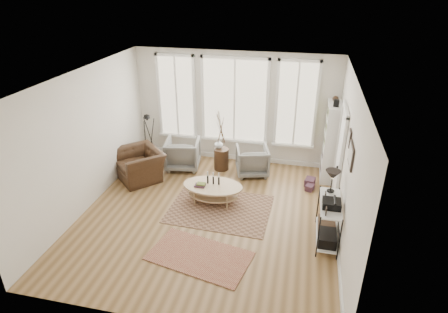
% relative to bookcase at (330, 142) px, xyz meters
% --- Properties ---
extents(room, '(5.50, 5.54, 2.90)m').
position_rel_bookcase_xyz_m(room, '(-2.42, -2.20, 0.47)').
color(room, '#977246').
rests_on(room, ground).
extents(bay_window, '(4.14, 0.12, 2.24)m').
position_rel_bookcase_xyz_m(bay_window, '(-2.44, 0.49, 0.65)').
color(bay_window, tan).
rests_on(bay_window, ground).
extents(door, '(0.09, 1.06, 2.22)m').
position_rel_bookcase_xyz_m(door, '(0.13, -1.08, 0.17)').
color(door, silver).
rests_on(door, ground).
extents(bookcase, '(0.31, 0.85, 2.06)m').
position_rel_bookcase_xyz_m(bookcase, '(0.00, 0.00, 0.00)').
color(bookcase, white).
rests_on(bookcase, ground).
extents(low_shelf, '(0.38, 1.08, 1.30)m').
position_rel_bookcase_xyz_m(low_shelf, '(-0.06, -2.52, -0.44)').
color(low_shelf, white).
rests_on(low_shelf, ground).
extents(wall_art, '(0.04, 0.88, 0.44)m').
position_rel_bookcase_xyz_m(wall_art, '(0.14, -2.49, 0.92)').
color(wall_art, black).
rests_on(wall_art, ground).
extents(rug_main, '(2.18, 1.67, 0.01)m').
position_rel_bookcase_xyz_m(rug_main, '(-2.25, -1.96, -0.95)').
color(rug_main, brown).
rests_on(rug_main, ground).
extents(rug_runner, '(1.94, 1.33, 0.01)m').
position_rel_bookcase_xyz_m(rug_runner, '(-2.26, -3.51, -0.94)').
color(rug_runner, maroon).
rests_on(rug_runner, ground).
extents(coffee_table, '(1.31, 0.84, 0.60)m').
position_rel_bookcase_xyz_m(coffee_table, '(-2.48, -1.70, -0.63)').
color(coffee_table, tan).
rests_on(coffee_table, ground).
extents(armchair_left, '(0.96, 0.98, 0.78)m').
position_rel_bookcase_xyz_m(armchair_left, '(-3.63, -0.27, -0.57)').
color(armchair_left, gray).
rests_on(armchair_left, ground).
extents(armchair_right, '(0.95, 0.97, 0.72)m').
position_rel_bookcase_xyz_m(armchair_right, '(-1.83, -0.22, -0.60)').
color(armchair_right, gray).
rests_on(armchair_right, ground).
extents(side_table, '(0.38, 0.38, 1.58)m').
position_rel_bookcase_xyz_m(side_table, '(-2.64, -0.14, -0.20)').
color(side_table, '#3B2618').
rests_on(side_table, ground).
extents(vase, '(0.25, 0.25, 0.22)m').
position_rel_bookcase_xyz_m(vase, '(-2.72, -0.08, -0.28)').
color(vase, silver).
rests_on(vase, side_table).
extents(accent_chair, '(1.49, 1.49, 0.73)m').
position_rel_bookcase_xyz_m(accent_chair, '(-4.48, -1.04, -0.59)').
color(accent_chair, '#3B2618').
rests_on(accent_chair, ground).
extents(tripod_camera, '(0.44, 0.44, 1.26)m').
position_rel_bookcase_xyz_m(tripod_camera, '(-4.65, 0.00, -0.37)').
color(tripod_camera, black).
rests_on(tripod_camera, ground).
extents(book_stack_near, '(0.27, 0.31, 0.18)m').
position_rel_bookcase_xyz_m(book_stack_near, '(-0.39, -0.49, -0.87)').
color(book_stack_near, maroon).
rests_on(book_stack_near, ground).
extents(book_stack_far, '(0.23, 0.26, 0.14)m').
position_rel_bookcase_xyz_m(book_stack_far, '(-0.39, -0.73, -0.89)').
color(book_stack_far, maroon).
rests_on(book_stack_far, ground).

